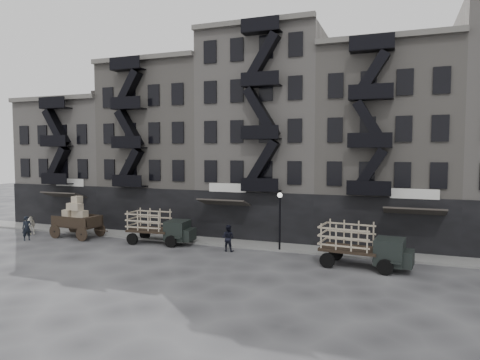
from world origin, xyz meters
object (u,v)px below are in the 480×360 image
(wagon, at_px, (76,214))
(stake_truck_east, at_px, (362,243))
(stake_truck_west, at_px, (159,225))
(pedestrian_west, at_px, (27,228))
(horse, at_px, (28,225))
(pedestrian_mid, at_px, (228,238))

(wagon, relative_size, stake_truck_east, 0.73)
(stake_truck_east, bearing_deg, stake_truck_west, -179.30)
(wagon, xyz_separation_m, stake_truck_east, (23.30, -1.20, -0.39))
(stake_truck_east, relative_size, pedestrian_west, 2.88)
(horse, distance_m, wagon, 5.09)
(wagon, distance_m, stake_truck_west, 7.83)
(wagon, height_order, stake_truck_east, wagon)
(stake_truck_west, bearing_deg, pedestrian_west, -169.57)
(horse, relative_size, pedestrian_west, 1.00)
(pedestrian_west, xyz_separation_m, pedestrian_mid, (16.72, 2.28, -0.01))
(stake_truck_west, relative_size, stake_truck_east, 0.94)
(stake_truck_east, distance_m, pedestrian_mid, 9.56)
(wagon, height_order, stake_truck_west, wagon)
(stake_truck_west, bearing_deg, stake_truck_east, -9.91)
(horse, distance_m, pedestrian_west, 2.88)
(stake_truck_west, bearing_deg, wagon, 178.79)
(horse, relative_size, pedestrian_mid, 1.02)
(horse, relative_size, stake_truck_east, 0.35)
(stake_truck_east, relative_size, pedestrian_mid, 2.92)
(horse, xyz_separation_m, pedestrian_mid, (18.76, 0.26, 0.14))
(stake_truck_east, bearing_deg, pedestrian_west, -170.87)
(horse, xyz_separation_m, pedestrian_west, (2.04, -2.02, 0.15))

